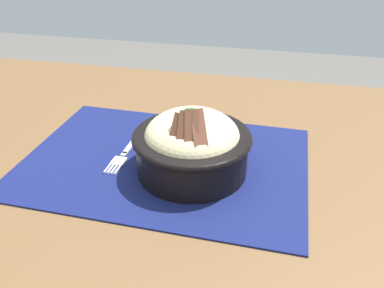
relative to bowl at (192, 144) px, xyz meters
The scene contains 4 objects.
table 0.13m from the bowl, 25.88° to the right, with size 1.32×0.86×0.71m.
placemat 0.08m from the bowl, 22.27° to the right, with size 0.47×0.33×0.00m, color #11194C.
bowl is the anchor object (origin of this frame).
fork 0.14m from the bowl, ahead, with size 0.02×0.13×0.00m.
Camera 1 is at (-0.16, 0.55, 1.08)m, focal length 37.39 mm.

